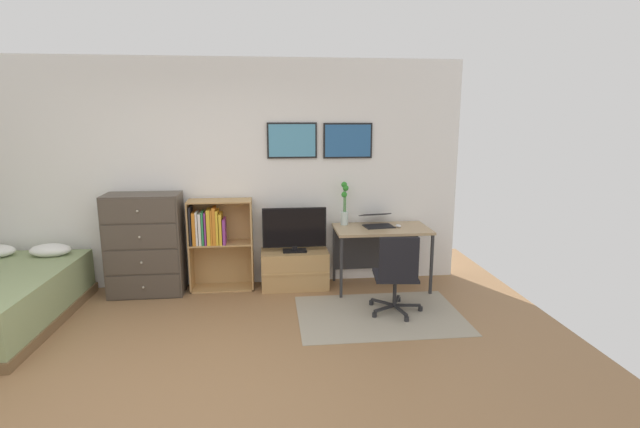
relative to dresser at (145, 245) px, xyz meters
The scene contains 12 objects.
ground_plane 2.34m from the dresser, 71.85° to the right, with size 7.20×7.20×0.00m, color #936B44.
wall_back_with_posters 1.09m from the dresser, 20.78° to the left, with size 6.12×0.09×2.70m.
area_rug 2.77m from the dresser, 19.81° to the right, with size 1.70×1.20×0.01m, color #9E937F.
dresser is the anchor object (origin of this frame).
bookshelf 0.79m from the dresser, ahead, with size 0.74×0.30×1.08m.
tv_stand 1.75m from the dresser, ahead, with size 0.80×0.41×0.45m.
television 1.72m from the dresser, ahead, with size 0.75×0.16×0.53m.
desk 2.74m from the dresser, ahead, with size 1.11×0.63×0.74m.
office_chair 2.87m from the dresser, 18.72° to the right, with size 0.57×0.58×0.86m.
laptop 2.72m from the dresser, ahead, with size 0.38×0.41×0.15m.
computer_mouse 2.95m from the dresser, ahead, with size 0.06×0.10×0.03m, color silver.
bamboo_vase 2.36m from the dresser, ahead, with size 0.09×0.09×0.52m.
Camera 1 is at (0.70, -3.37, 2.05)m, focal length 27.01 mm.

